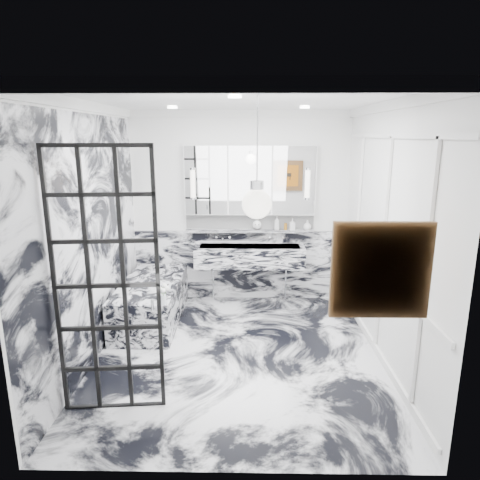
{
  "coord_description": "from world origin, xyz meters",
  "views": [
    {
      "loc": [
        0.11,
        -4.49,
        2.46
      ],
      "look_at": [
        0.03,
        0.5,
        1.23
      ],
      "focal_mm": 32.0,
      "sensor_mm": 36.0,
      "label": 1
    }
  ],
  "objects_px": {
    "crittall_door": "(107,286)",
    "trough_sink": "(250,256)",
    "mirror_cabinet": "(250,180)",
    "bathtub": "(152,301)"
  },
  "relations": [
    {
      "from": "crittall_door",
      "to": "trough_sink",
      "type": "xyz_separation_m",
      "value": [
        1.25,
        2.57,
        -0.46
      ]
    },
    {
      "from": "trough_sink",
      "to": "mirror_cabinet",
      "type": "height_order",
      "value": "mirror_cabinet"
    },
    {
      "from": "crittall_door",
      "to": "mirror_cabinet",
      "type": "distance_m",
      "value": 3.07
    },
    {
      "from": "trough_sink",
      "to": "bathtub",
      "type": "height_order",
      "value": "trough_sink"
    },
    {
      "from": "crittall_door",
      "to": "mirror_cabinet",
      "type": "bearing_deg",
      "value": 60.37
    },
    {
      "from": "mirror_cabinet",
      "to": "bathtub",
      "type": "distance_m",
      "value": 2.2
    },
    {
      "from": "trough_sink",
      "to": "mirror_cabinet",
      "type": "xyz_separation_m",
      "value": [
        -0.0,
        0.17,
        1.09
      ]
    },
    {
      "from": "crittall_door",
      "to": "bathtub",
      "type": "distance_m",
      "value": 2.12
    },
    {
      "from": "crittall_door",
      "to": "bathtub",
      "type": "bearing_deg",
      "value": 87.15
    },
    {
      "from": "trough_sink",
      "to": "mirror_cabinet",
      "type": "bearing_deg",
      "value": 90.0
    }
  ]
}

